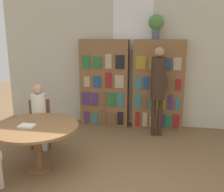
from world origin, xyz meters
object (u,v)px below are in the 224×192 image
(bookshelf_left, at_px, (105,83))
(bookshelf_right, at_px, (158,85))
(chair_left_side, at_px, (40,120))
(seated_reader_left, at_px, (39,113))
(flower_vase, at_px, (156,24))
(librarian_standing, at_px, (158,82))
(reading_table, at_px, (36,132))

(bookshelf_left, bearing_deg, bookshelf_right, -0.01)
(chair_left_side, xyz_separation_m, seated_reader_left, (0.07, -0.16, 0.21))
(flower_vase, relative_size, librarian_standing, 0.28)
(seated_reader_left, bearing_deg, chair_left_side, -90.00)
(flower_vase, bearing_deg, seated_reader_left, -142.60)
(bookshelf_left, distance_m, reading_table, 2.44)
(reading_table, bearing_deg, bookshelf_right, 51.76)
(bookshelf_right, xyz_separation_m, seated_reader_left, (-2.17, -1.58, -0.30))
(bookshelf_left, relative_size, chair_left_side, 2.28)
(librarian_standing, bearing_deg, chair_left_side, -157.89)
(chair_left_side, distance_m, librarian_standing, 2.52)
(chair_left_side, bearing_deg, reading_table, 90.00)
(bookshelf_right, xyz_separation_m, librarian_standing, (0.00, -0.50, 0.16))
(flower_vase, bearing_deg, bookshelf_right, -2.62)
(bookshelf_left, xyz_separation_m, flower_vase, (1.15, 0.00, 1.35))
(reading_table, height_order, librarian_standing, librarian_standing)
(bookshelf_right, relative_size, seated_reader_left, 1.63)
(flower_vase, height_order, seated_reader_left, flower_vase)
(chair_left_side, height_order, seated_reader_left, seated_reader_left)
(reading_table, bearing_deg, chair_left_side, 113.37)
(flower_vase, relative_size, seated_reader_left, 0.42)
(seated_reader_left, xyz_separation_m, librarian_standing, (2.18, 1.08, 0.46))
(chair_left_side, bearing_deg, seated_reader_left, 90.00)
(bookshelf_right, height_order, flower_vase, flower_vase)
(reading_table, bearing_deg, seated_reader_left, 113.37)
(bookshelf_left, height_order, reading_table, bookshelf_left)
(librarian_standing, bearing_deg, bookshelf_left, 158.28)
(bookshelf_left, relative_size, seated_reader_left, 1.63)
(chair_left_side, bearing_deg, bookshelf_right, -171.15)
(bookshelf_right, bearing_deg, chair_left_side, -147.79)
(flower_vase, height_order, reading_table, flower_vase)
(bookshelf_right, relative_size, librarian_standing, 1.07)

